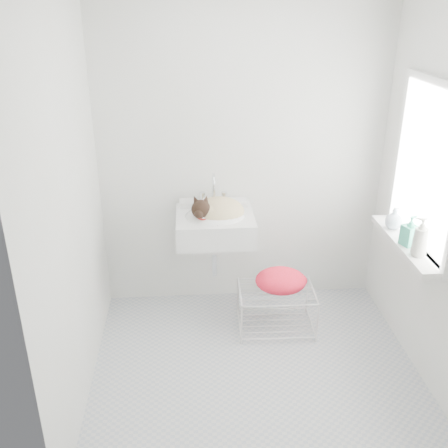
{
  "coord_description": "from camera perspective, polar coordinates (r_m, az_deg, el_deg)",
  "views": [
    {
      "loc": [
        -0.43,
        -2.74,
        2.34
      ],
      "look_at": [
        -0.18,
        0.5,
        0.88
      ],
      "focal_mm": 40.89,
      "sensor_mm": 36.0,
      "label": 1
    }
  ],
  "objects": [
    {
      "name": "sink",
      "position": [
        3.79,
        -1.03,
        1.04
      ],
      "size": [
        0.58,
        0.5,
        0.23
      ],
      "primitive_type": "cube",
      "color": "white",
      "rests_on": "back_wall"
    },
    {
      "name": "towel",
      "position": [
        3.84,
        6.33,
        -6.96
      ],
      "size": [
        0.4,
        0.3,
        0.16
      ],
      "primitive_type": "ellipsoid",
      "rotation": [
        0.0,
        0.0,
        -0.08
      ],
      "color": "red",
      "rests_on": "wire_rack"
    },
    {
      "name": "bottle_c",
      "position": [
        3.76,
        18.34,
        -0.44
      ],
      "size": [
        0.16,
        0.16,
        0.15
      ],
      "primitive_type": "imported",
      "rotation": [
        0.0,
        0.0,
        1.05
      ],
      "color": "silver",
      "rests_on": "windowsill"
    },
    {
      "name": "window_frame",
      "position": [
        3.44,
        21.74,
        5.76
      ],
      "size": [
        0.04,
        0.9,
        1.1
      ],
      "primitive_type": "cube",
      "color": "white",
      "rests_on": "right_wall"
    },
    {
      "name": "floor",
      "position": [
        3.63,
        3.57,
        -16.03
      ],
      "size": [
        2.2,
        2.0,
        0.02
      ],
      "primitive_type": "cube",
      "color": "silver",
      "rests_on": "ground"
    },
    {
      "name": "cat",
      "position": [
        3.76,
        -0.81,
        1.5
      ],
      "size": [
        0.45,
        0.4,
        0.26
      ],
      "rotation": [
        0.0,
        0.0,
        0.23
      ],
      "color": "#C5B483",
      "rests_on": "sink"
    },
    {
      "name": "right_wall",
      "position": [
        3.32,
        23.35,
        3.0
      ],
      "size": [
        0.02,
        2.0,
        2.5
      ],
      "primitive_type": "cube",
      "color": "white",
      "rests_on": "ground"
    },
    {
      "name": "back_wall",
      "position": [
        3.92,
        2.08,
        8.03
      ],
      "size": [
        2.2,
        0.02,
        2.5
      ],
      "primitive_type": "cube",
      "color": "white",
      "rests_on": "ground"
    },
    {
      "name": "window_glass",
      "position": [
        3.45,
        21.96,
        5.75
      ],
      "size": [
        0.01,
        0.8,
        1.0
      ],
      "primitive_type": "cube",
      "color": "white",
      "rests_on": "right_wall"
    },
    {
      "name": "bottle_b",
      "position": [
        3.54,
        19.86,
        -2.2
      ],
      "size": [
        0.12,
        0.12,
        0.2
      ],
      "primitive_type": "imported",
      "rotation": [
        0.0,
        0.0,
        1.92
      ],
      "color": "teal",
      "rests_on": "windowsill"
    },
    {
      "name": "faucet",
      "position": [
        3.9,
        -1.2,
        3.97
      ],
      "size": [
        0.21,
        0.15,
        0.21
      ],
      "primitive_type": null,
      "color": "silver",
      "rests_on": "sink"
    },
    {
      "name": "bottle_a",
      "position": [
        3.42,
        20.83,
        -3.31
      ],
      "size": [
        0.11,
        0.11,
        0.22
      ],
      "primitive_type": "imported",
      "rotation": [
        0.0,
        0.0,
        4.39
      ],
      "color": "silver",
      "rests_on": "windowsill"
    },
    {
      "name": "wire_rack",
      "position": [
        3.95,
        5.82,
        -9.64
      ],
      "size": [
        0.56,
        0.4,
        0.33
      ],
      "primitive_type": "cube",
      "rotation": [
        0.0,
        0.0,
        -0.03
      ],
      "color": "silver",
      "rests_on": "floor"
    },
    {
      "name": "left_wall",
      "position": [
        3.02,
        -16.93,
        1.99
      ],
      "size": [
        0.02,
        2.0,
        2.5
      ],
      "primitive_type": "cube",
      "color": "white",
      "rests_on": "ground"
    },
    {
      "name": "windowsill",
      "position": [
        3.6,
        19.62,
        -2.09
      ],
      "size": [
        0.16,
        0.88,
        0.04
      ],
      "primitive_type": "cube",
      "color": "white",
      "rests_on": "right_wall"
    }
  ]
}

